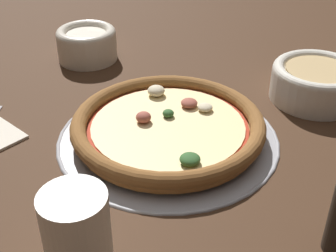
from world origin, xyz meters
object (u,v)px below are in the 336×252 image
(bowl_near, at_px, (317,81))
(pizza_tray, at_px, (168,137))
(pizza, at_px, (168,126))
(bowl_far, at_px, (87,43))
(drinking_cup, at_px, (78,237))

(bowl_near, bearing_deg, pizza_tray, 99.08)
(pizza, relative_size, bowl_far, 2.46)
(pizza_tray, relative_size, bowl_far, 2.84)
(pizza, bearing_deg, bowl_far, 12.26)
(pizza_tray, bearing_deg, bowl_near, -80.92)
(bowl_far, bearing_deg, bowl_near, -128.57)
(pizza, xyz_separation_m, bowl_far, (0.32, 0.07, 0.01))
(pizza_tray, xyz_separation_m, drinking_cup, (-0.21, 0.16, 0.05))
(pizza_tray, height_order, bowl_far, bowl_far)
(pizza_tray, height_order, pizza, pizza)
(bowl_far, bearing_deg, pizza_tray, -167.79)
(pizza, height_order, bowl_far, bowl_far)
(pizza, bearing_deg, pizza_tray, 144.14)
(bowl_near, distance_m, drinking_cup, 0.50)
(pizza_tray, bearing_deg, pizza, -35.86)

